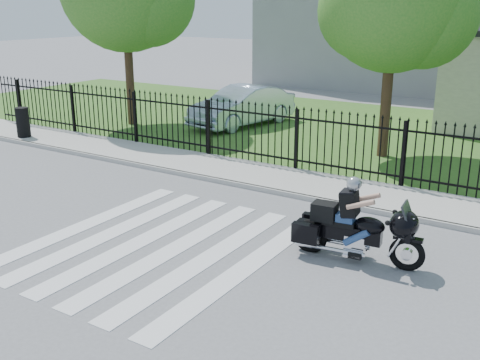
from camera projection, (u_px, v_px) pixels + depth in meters
The scene contains 10 objects.
ground at pixel (157, 245), 11.07m from camera, with size 120.00×120.00×0.00m, color slate.
crosswalk at pixel (157, 245), 11.07m from camera, with size 5.00×5.50×0.01m, color silver, non-canonical shape.
sidewalk at pixel (279, 179), 15.09m from camera, with size 40.00×2.00×0.12m, color #ADAAA3.
curb at pixel (260, 189), 14.28m from camera, with size 40.00×0.12×0.12m, color #ADAAA3.
grass_strip at pixel (369, 133), 20.75m from camera, with size 40.00×12.00×0.02m, color #386020.
iron_fence at pixel (296, 141), 15.64m from camera, with size 26.00×0.04×1.80m.
tree_mid at pixel (394, 0), 16.17m from camera, with size 4.20×4.20×6.78m.
motorcycle_rider at pixel (354, 226), 10.27m from camera, with size 2.47×0.91×1.64m.
parked_car at pixel (242, 106), 21.76m from camera, with size 1.61×4.61×1.52m, color #ADC1DA.
litter_bin at pixel (23, 122), 19.48m from camera, with size 0.46×0.46×1.03m, color black.
Camera 1 is at (6.82, -7.73, 4.54)m, focal length 42.00 mm.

